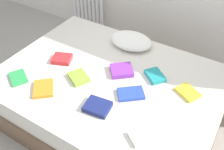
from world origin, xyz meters
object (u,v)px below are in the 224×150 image
bed (109,96)px  pillow (131,41)px  textbook_lime (79,77)px  textbook_green (18,78)px  textbook_teal (155,76)px  textbook_navy (98,107)px  radiator (88,7)px  textbook_yellow (188,92)px  textbook_red (62,59)px  textbook_blue (131,94)px  textbook_white (146,134)px  textbook_orange (44,88)px  textbook_purple (122,70)px

bed → pillow: size_ratio=4.50×
textbook_lime → textbook_green: (-0.46, -0.28, -0.01)m
textbook_teal → pillow: bearing=179.9°
textbook_green → textbook_navy: bearing=35.2°
radiator → textbook_yellow: 2.06m
textbook_red → textbook_navy: 0.71m
textbook_teal → textbook_red: bearing=-125.8°
pillow → textbook_blue: pillow is taller
textbook_white → textbook_yellow: bearing=23.2°
textbook_red → pillow: bearing=30.8°
bed → textbook_green: 0.85m
textbook_lime → textbook_orange: size_ratio=0.88×
radiator → textbook_white: 2.31m
textbook_teal → textbook_yellow: 0.32m
radiator → textbook_green: 1.71m
pillow → textbook_lime: bearing=-101.7°
textbook_yellow → textbook_navy: (-0.55, -0.53, 0.01)m
bed → radiator: radiator is taller
pillow → textbook_navy: (0.19, -0.91, -0.03)m
bed → textbook_orange: 0.64m
textbook_blue → textbook_white: bearing=-86.5°
pillow → textbook_navy: size_ratio=2.24×
textbook_blue → textbook_green: 1.01m
bed → textbook_yellow: bearing=13.6°
bed → textbook_blue: size_ratio=9.26×
textbook_white → textbook_navy: textbook_navy is taller
radiator → textbook_teal: bearing=-34.3°
radiator → textbook_teal: 1.78m
textbook_white → textbook_red: bearing=106.5°
textbook_blue → textbook_purple: textbook_purple is taller
textbook_purple → textbook_green: bearing=176.1°
textbook_lime → textbook_white: 0.80m
textbook_white → textbook_blue: bearing=78.3°
pillow → textbook_green: bearing=-121.7°
textbook_lime → textbook_yellow: 0.95m
radiator → textbook_yellow: bearing=-30.2°
textbook_lime → textbook_orange: 0.32m
textbook_lime → textbook_navy: textbook_navy is taller
textbook_purple → textbook_green: size_ratio=1.04×
textbook_purple → textbook_teal: bearing=-22.4°
radiator → textbook_navy: bearing=-51.9°
textbook_yellow → radiator: bearing=177.7°
radiator → bed: bearing=-47.3°
radiator → textbook_green: (0.43, -1.65, 0.12)m
textbook_blue → textbook_navy: 0.31m
radiator → pillow: 1.24m
textbook_blue → textbook_red: textbook_red is taller
textbook_teal → textbook_yellow: (0.32, -0.04, -0.01)m
radiator → textbook_yellow: size_ratio=2.80×
textbook_red → textbook_white: size_ratio=0.76×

